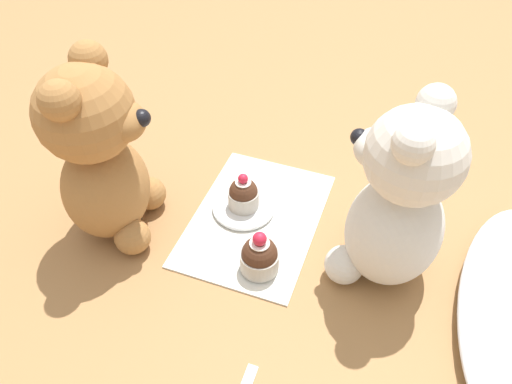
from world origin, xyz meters
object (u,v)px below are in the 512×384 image
teddy_bear_cream (398,203)px  cupcake_near_tan_bear (243,194)px  teddy_bear_tan (100,156)px  saucer_plate (244,206)px  cupcake_near_cream_bear (259,256)px

teddy_bear_cream → cupcake_near_tan_bear: teddy_bear_cream is taller
teddy_bear_tan → saucer_plate: teddy_bear_tan is taller
teddy_bear_cream → teddy_bear_tan: size_ratio=0.98×
teddy_bear_cream → cupcake_near_cream_bear: 0.18m
cupcake_near_cream_bear → cupcake_near_tan_bear: bearing=-148.1°
cupcake_near_cream_bear → cupcake_near_tan_bear: cupcake_near_cream_bear is taller
cupcake_near_cream_bear → teddy_bear_tan: bearing=-92.0°
saucer_plate → teddy_bear_tan: bearing=-61.5°
cupcake_near_cream_bear → saucer_plate: bearing=-148.1°
cupcake_near_tan_bear → teddy_bear_tan: bearing=-61.5°
teddy_bear_cream → cupcake_near_tan_bear: (-0.03, -0.20, -0.09)m
teddy_bear_tan → cupcake_near_cream_bear: teddy_bear_tan is taller
teddy_bear_cream → cupcake_near_tan_bear: bearing=-88.5°
teddy_bear_cream → teddy_bear_tan: 0.37m
saucer_plate → cupcake_near_tan_bear: cupcake_near_tan_bear is taller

